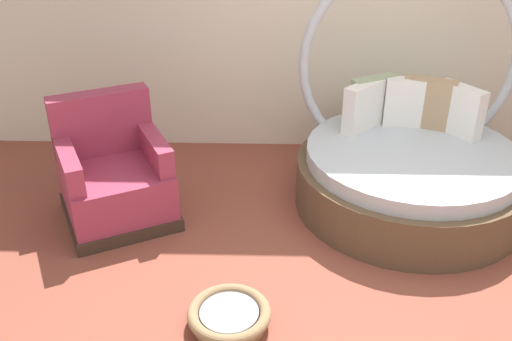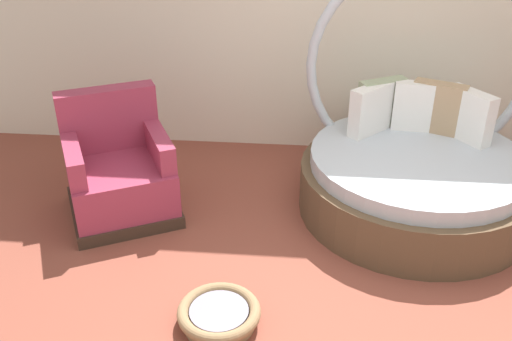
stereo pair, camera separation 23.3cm
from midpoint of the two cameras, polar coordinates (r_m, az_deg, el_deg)
ground_plane at (r=3.80m, az=12.43°, el=-13.50°), size 8.00×8.00×0.02m
round_daybed at (r=4.71m, az=16.95°, el=0.60°), size 1.80×1.80×1.92m
red_armchair at (r=4.56m, az=-12.09°, el=-0.29°), size 1.07×1.07×0.94m
pet_basket at (r=3.57m, az=-1.78°, el=-14.21°), size 0.51×0.51×0.13m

